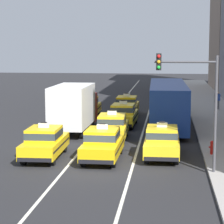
% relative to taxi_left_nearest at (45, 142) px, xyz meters
% --- Properties ---
extents(ground_plane, '(160.00, 160.00, 0.00)m').
position_rel_taxi_left_nearest_xyz_m(ground_plane, '(3.15, -1.58, -0.88)').
color(ground_plane, '#232326').
extents(lane_stripe_left_center, '(0.14, 80.00, 0.01)m').
position_rel_taxi_left_nearest_xyz_m(lane_stripe_left_center, '(1.55, 18.42, -0.87)').
color(lane_stripe_left_center, silver).
rests_on(lane_stripe_left_center, ground).
extents(lane_stripe_center_right, '(0.14, 80.00, 0.01)m').
position_rel_taxi_left_nearest_xyz_m(lane_stripe_center_right, '(4.75, 18.42, -0.87)').
color(lane_stripe_center_right, silver).
rests_on(lane_stripe_center_right, ground).
extents(sidewalk_curb, '(4.00, 90.00, 0.15)m').
position_rel_taxi_left_nearest_xyz_m(sidewalk_curb, '(10.35, 13.42, -0.80)').
color(sidewalk_curb, '#9E9993').
rests_on(sidewalk_curb, ground).
extents(taxi_left_nearest, '(1.90, 4.59, 1.96)m').
position_rel_taxi_left_nearest_xyz_m(taxi_left_nearest, '(0.00, 0.00, 0.00)').
color(taxi_left_nearest, black).
rests_on(taxi_left_nearest, ground).
extents(box_truck_left_second, '(2.36, 6.98, 3.27)m').
position_rel_taxi_left_nearest_xyz_m(box_truck_left_second, '(0.06, 8.06, 0.90)').
color(box_truck_left_second, black).
rests_on(box_truck_left_second, ground).
extents(taxi_left_third, '(1.91, 4.59, 1.96)m').
position_rel_taxi_left_nearest_xyz_m(taxi_left_third, '(-0.21, 15.15, 0.00)').
color(taxi_left_third, black).
rests_on(taxi_left_third, ground).
extents(taxi_center_nearest, '(1.87, 4.58, 1.96)m').
position_rel_taxi_left_nearest_xyz_m(taxi_center_nearest, '(3.10, -0.07, 0.00)').
color(taxi_center_nearest, black).
rests_on(taxi_center_nearest, ground).
extents(taxi_center_second, '(1.90, 4.59, 1.96)m').
position_rel_taxi_left_nearest_xyz_m(taxi_center_second, '(3.00, 5.21, 0.00)').
color(taxi_center_second, black).
rests_on(taxi_center_second, ground).
extents(taxi_center_third, '(1.92, 4.60, 1.96)m').
position_rel_taxi_left_nearest_xyz_m(taxi_center_third, '(3.19, 10.75, 0.00)').
color(taxi_center_third, black).
rests_on(taxi_center_third, ground).
extents(taxi_center_fourth, '(1.82, 4.56, 1.96)m').
position_rel_taxi_left_nearest_xyz_m(taxi_center_fourth, '(2.99, 16.17, 0.00)').
color(taxi_center_fourth, black).
rests_on(taxi_center_fourth, ground).
extents(taxi_right_nearest, '(1.84, 4.57, 1.96)m').
position_rel_taxi_left_nearest_xyz_m(taxi_right_nearest, '(6.16, 0.89, 0.00)').
color(taxi_right_nearest, black).
rests_on(taxi_right_nearest, ground).
extents(bus_right_second, '(2.80, 11.26, 3.22)m').
position_rel_taxi_left_nearest_xyz_m(bus_right_second, '(6.43, 10.39, 0.94)').
color(bus_right_second, black).
rests_on(bus_right_second, ground).
extents(taxi_right_third, '(1.83, 4.56, 1.96)m').
position_rel_taxi_left_nearest_xyz_m(taxi_right_third, '(6.43, 19.05, 0.00)').
color(taxi_right_third, black).
rests_on(taxi_right_third, ground).
extents(pedestrian_near_crosswalk, '(0.36, 0.24, 1.60)m').
position_rel_taxi_left_nearest_xyz_m(pedestrian_near_crosswalk, '(10.98, 20.34, 0.08)').
color(pedestrian_near_crosswalk, slate).
rests_on(pedestrian_near_crosswalk, sidewalk_curb).
extents(fire_hydrant, '(0.36, 0.22, 0.73)m').
position_rel_taxi_left_nearest_xyz_m(fire_hydrant, '(8.83, 1.32, -0.33)').
color(fire_hydrant, red).
rests_on(fire_hydrant, sidewalk_curb).
extents(traffic_light_pole, '(2.87, 0.33, 5.58)m').
position_rel_taxi_left_nearest_xyz_m(traffic_light_pole, '(7.64, -2.44, 2.94)').
color(traffic_light_pole, '#47474C').
rests_on(traffic_light_pole, ground).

